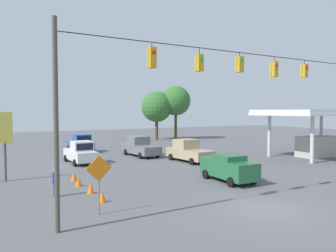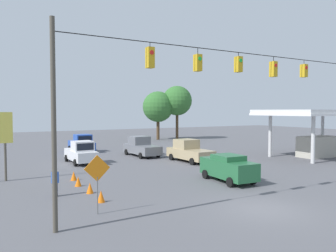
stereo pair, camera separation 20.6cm
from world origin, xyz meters
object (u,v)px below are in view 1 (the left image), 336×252
sedan_green_crossing_near (229,167)px  traffic_cone_third (79,181)px  work_zone_sign (99,173)px  tree_horizon_right (157,107)px  pickup_truck_tan_oncoming_far (189,151)px  pickup_truck_grey_oncoming_deep (141,147)px  pedestrian (56,182)px  traffic_cone_second (91,188)px  pickup_truck_white_withflow_far (81,153)px  traffic_cone_nearest (102,196)px  overhead_signal_span (238,97)px  traffic_cone_fourth (74,176)px  gas_station (317,122)px  tree_horizon_left (176,101)px  pickup_truck_blue_withflow_deep (81,144)px

sedan_green_crossing_near → traffic_cone_third: sedan_green_crossing_near is taller
work_zone_sign → tree_horizon_right: (-21.36, -34.27, 3.60)m
pickup_truck_tan_oncoming_far → pickup_truck_grey_oncoming_deep: bearing=-67.2°
work_zone_sign → pedestrian: bearing=-75.5°
pickup_truck_tan_oncoming_far → tree_horizon_right: (-8.58, -22.77, 4.61)m
pickup_truck_tan_oncoming_far → traffic_cone_second: 14.10m
pickup_truck_white_withflow_far → traffic_cone_nearest: 13.96m
overhead_signal_span → traffic_cone_fourth: 12.82m
gas_station → work_zone_sign: size_ratio=4.46×
traffic_cone_third → gas_station: size_ratio=0.05×
pickup_truck_white_withflow_far → pickup_truck_grey_oncoming_deep: size_ratio=0.92×
sedan_green_crossing_near → work_zone_sign: (10.16, 2.58, 1.01)m
traffic_cone_third → pickup_truck_white_withflow_far: bearing=-105.9°
pedestrian → pickup_truck_white_withflow_far: bearing=-111.6°
traffic_cone_fourth → pedestrian: (1.98, 3.88, 0.51)m
traffic_cone_second → traffic_cone_third: 2.20m
tree_horizon_left → pickup_truck_white_withflow_far: bearing=39.8°
traffic_cone_second → traffic_cone_third: same height
overhead_signal_span → pickup_truck_white_withflow_far: 18.13m
pickup_truck_blue_withflow_deep → gas_station: gas_station is taller
pedestrian → tree_horizon_left: 39.17m
pedestrian → tree_horizon_right: tree_horizon_right is taller
tree_horizon_right → pickup_truck_blue_withflow_deep: bearing=32.8°
gas_station → pedestrian: size_ratio=7.65×
traffic_cone_third → pickup_truck_grey_oncoming_deep: bearing=-131.1°
traffic_cone_third → pedestrian: pedestrian is taller
traffic_cone_nearest → traffic_cone_fourth: size_ratio=1.00×
overhead_signal_span → gas_station: overhead_signal_span is taller
overhead_signal_span → traffic_cone_second: size_ratio=30.21×
pickup_truck_grey_oncoming_deep → pickup_truck_white_withflow_far: bearing=13.7°
traffic_cone_third → tree_horizon_left: size_ratio=0.07×
pickup_truck_white_withflow_far → traffic_cone_third: (2.67, 9.35, -0.65)m
tree_horizon_left → tree_horizon_right: 3.52m
gas_station → tree_horizon_right: bearing=-79.1°
pickup_truck_white_withflow_far → tree_horizon_left: 28.24m
pickup_truck_blue_withflow_deep → traffic_cone_nearest: size_ratio=7.84×
traffic_cone_nearest → pickup_truck_grey_oncoming_deep: bearing=-121.7°
pickup_truck_white_withflow_far → pedestrian: (4.46, 11.26, -0.15)m
overhead_signal_span → pickup_truck_grey_oncoming_deep: size_ratio=3.53×
pickup_truck_white_withflow_far → pickup_truck_blue_withflow_deep: size_ratio=1.00×
tree_horizon_right → traffic_cone_third: bearing=53.5°
pickup_truck_tan_oncoming_far → traffic_cone_nearest: (11.99, 9.60, -0.65)m
sedan_green_crossing_near → tree_horizon_left: 34.44m
pedestrian → work_zone_sign: bearing=104.5°
pickup_truck_grey_oncoming_deep → tree_horizon_left: 22.17m
pickup_truck_blue_withflow_deep → gas_station: (-20.89, 16.81, 2.71)m
pickup_truck_tan_oncoming_far → traffic_cone_nearest: bearing=38.7°
overhead_signal_span → pickup_truck_tan_oncoming_far: 14.78m
work_zone_sign → gas_station: bearing=-164.5°
overhead_signal_span → work_zone_sign: overhead_signal_span is taller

